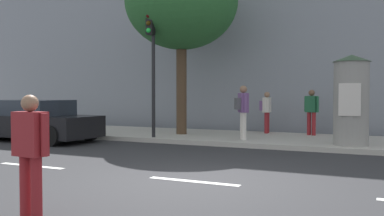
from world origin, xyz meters
The scene contains 12 objects.
ground_plane centered at (0.00, 0.00, 0.00)m, with size 80.00×80.00×0.00m, color #2B2B2D.
sidewalk_curb centered at (0.00, 7.00, 0.07)m, with size 36.00×4.00×0.15m, color #B2ADA3.
lane_markings centered at (0.00, 0.00, 0.00)m, with size 25.80×0.16×0.01m.
building_backdrop centered at (0.00, 12.00, 5.20)m, with size 36.00×5.00×10.40m, color gray.
traffic_light centered at (-3.96, 5.24, 2.97)m, with size 0.24×0.45×4.17m.
poster_column centered at (2.27, 5.82, 1.46)m, with size 1.07×1.07×2.58m.
street_tree centered at (-3.61, 6.77, 4.94)m, with size 4.09×4.09×6.55m.
pedestrian_in_light_jacket centered at (-0.96, -2.98, 0.94)m, with size 0.62×0.28×1.61m.
pedestrian_tallest centered at (-0.98, 5.86, 1.18)m, with size 0.51×0.51×1.73m.
pedestrian_in_dark_shirt centered at (-0.90, 8.42, 1.07)m, with size 0.40×0.68×1.54m.
pedestrian_in_red_top centered at (0.77, 8.30, 1.08)m, with size 0.53×0.36×1.61m.
parked_car_silver centered at (-7.70, 3.83, 0.68)m, with size 4.45×2.12×1.40m.
Camera 1 is at (3.26, -7.05, 1.62)m, focal length 39.68 mm.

